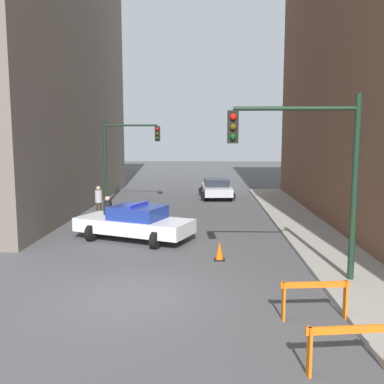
# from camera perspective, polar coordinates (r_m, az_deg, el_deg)

# --- Properties ---
(ground_plane) EXTENTS (120.00, 120.00, 0.00)m
(ground_plane) POSITION_cam_1_polar(r_m,az_deg,el_deg) (11.67, -7.15, -13.54)
(ground_plane) COLOR #4C4C4F
(sidewalk_right) EXTENTS (2.40, 44.00, 0.12)m
(sidewalk_right) POSITION_cam_1_polar(r_m,az_deg,el_deg) (12.32, 23.45, -12.67)
(sidewalk_right) COLOR #9E998E
(sidewalk_right) RESTS_ON ground_plane
(traffic_light_near) EXTENTS (3.64, 0.35, 5.20)m
(traffic_light_near) POSITION_cam_1_polar(r_m,az_deg,el_deg) (12.31, 15.86, 4.20)
(traffic_light_near) COLOR black
(traffic_light_near) RESTS_ON sidewalk_right
(traffic_light_far) EXTENTS (3.44, 0.35, 5.20)m
(traffic_light_far) POSITION_cam_1_polar(r_m,az_deg,el_deg) (26.16, -9.21, 5.69)
(traffic_light_far) COLOR black
(traffic_light_far) RESTS_ON ground_plane
(police_car) EXTENTS (5.05, 3.46, 1.52)m
(police_car) POSITION_cam_1_polar(r_m,az_deg,el_deg) (17.38, -7.62, -4.03)
(police_car) COLOR white
(police_car) RESTS_ON ground_plane
(parked_car_near) EXTENTS (2.47, 4.41, 1.31)m
(parked_car_near) POSITION_cam_1_polar(r_m,az_deg,el_deg) (28.93, 3.26, 0.53)
(parked_car_near) COLOR silver
(parked_car_near) RESTS_ON ground_plane
(pedestrian_crossing) EXTENTS (0.49, 0.49, 1.66)m
(pedestrian_crossing) POSITION_cam_1_polar(r_m,az_deg,el_deg) (18.45, -11.15, -3.00)
(pedestrian_crossing) COLOR #474C66
(pedestrian_crossing) RESTS_ON ground_plane
(pedestrian_corner) EXTENTS (0.45, 0.45, 1.66)m
(pedestrian_corner) POSITION_cam_1_polar(r_m,az_deg,el_deg) (22.20, -12.33, -1.27)
(pedestrian_corner) COLOR #382D23
(pedestrian_corner) RESTS_ON ground_plane
(barrier_front) EXTENTS (1.59, 0.35, 0.90)m
(barrier_front) POSITION_cam_1_polar(r_m,az_deg,el_deg) (8.38, 20.28, -18.15)
(barrier_front) COLOR orange
(barrier_front) RESTS_ON ground_plane
(barrier_mid) EXTENTS (1.60, 0.30, 0.90)m
(barrier_mid) POSITION_cam_1_polar(r_m,az_deg,el_deg) (10.37, 16.06, -12.89)
(barrier_mid) COLOR orange
(barrier_mid) RESTS_ON ground_plane
(traffic_cone) EXTENTS (0.36, 0.36, 0.66)m
(traffic_cone) POSITION_cam_1_polar(r_m,az_deg,el_deg) (14.61, 3.69, -7.84)
(traffic_cone) COLOR black
(traffic_cone) RESTS_ON ground_plane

